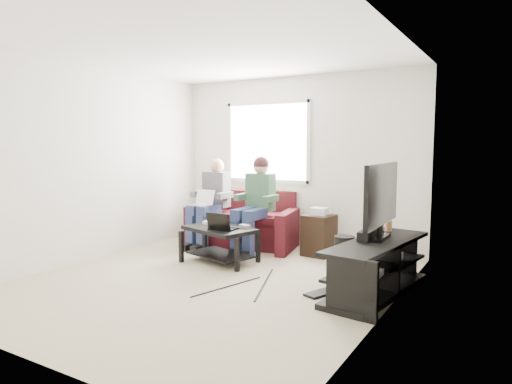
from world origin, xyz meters
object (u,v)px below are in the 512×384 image
Objects in this scene: sofa at (243,225)px; tv at (381,197)px; subwoofer at (344,259)px; end_table at (319,234)px; tv_stand at (377,270)px; coffee_table at (220,237)px.

sofa is 2.83m from tv.
end_table reaches higher than subwoofer.
sofa is at bearing 154.46° from tv.
sofa reaches higher than tv_stand.
tv reaches higher than sofa.
end_table reaches higher than coffee_table.
end_table is (-0.72, 0.98, 0.04)m from subwoofer.
tv_stand is 2.57× the size of end_table.
tv is (-0.00, 0.10, 0.77)m from tv_stand.
end_table is (1.30, -0.06, -0.01)m from sofa.
coffee_table is 2.25m from tv.
tv is (2.15, -0.09, 0.67)m from coffee_table.
subwoofer is at bearing -53.62° from end_table.
coffee_table is at bearing 177.62° from tv.
tv_stand is 1.69m from end_table.
tv_stand is at bearing -28.07° from subwoofer.
coffee_table is 2.04× the size of subwoofer.
tv is at bearing -43.85° from end_table.
sofa reaches higher than end_table.
coffee_table is 0.61× the size of tv_stand.
end_table is at bearing 136.15° from tv.
tv is at bearing -25.54° from sofa.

